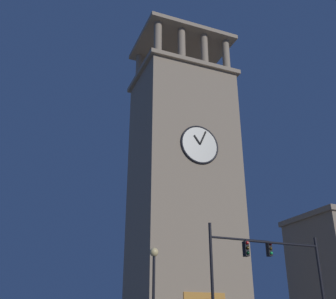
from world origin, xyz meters
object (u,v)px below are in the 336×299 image
at_px(traffic_signal_near, 231,272).
at_px(clocktower, 184,193).
at_px(traffic_signal_mid, 298,276).
at_px(street_lamp, 154,283).

bearing_deg(traffic_signal_near, clocktower, -101.98).
distance_m(clocktower, traffic_signal_mid, 14.69).
xyz_separation_m(clocktower, traffic_signal_mid, (-0.84, 12.30, -7.98)).
bearing_deg(street_lamp, traffic_signal_mid, 165.81).
bearing_deg(traffic_signal_mid, street_lamp, -14.19).
bearing_deg(clocktower, traffic_signal_mid, 93.92).
relative_size(clocktower, street_lamp, 5.38).
bearing_deg(traffic_signal_mid, traffic_signal_near, -24.51).
height_order(clocktower, street_lamp, clocktower).
distance_m(clocktower, street_lamp, 14.90).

